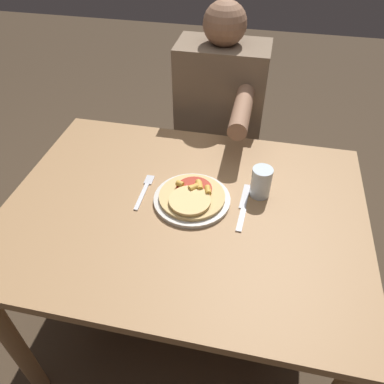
{
  "coord_description": "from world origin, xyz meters",
  "views": [
    {
      "loc": [
        0.21,
        -0.84,
        1.62
      ],
      "look_at": [
        0.02,
        0.03,
        0.81
      ],
      "focal_mm": 35.0,
      "sensor_mm": 36.0,
      "label": 1
    }
  ],
  "objects": [
    {
      "name": "knife",
      "position": [
        0.19,
        0.04,
        0.77
      ],
      "size": [
        0.03,
        0.22,
        0.0
      ],
      "color": "silver",
      "rests_on": "dining_table"
    },
    {
      "name": "dining_table",
      "position": [
        0.0,
        0.0,
        0.66
      ],
      "size": [
        1.16,
        0.87,
        0.77
      ],
      "color": "#9E754C",
      "rests_on": "ground_plane"
    },
    {
      "name": "ground_plane",
      "position": [
        0.0,
        0.0,
        0.0
      ],
      "size": [
        8.0,
        8.0,
        0.0
      ],
      "primitive_type": "plane",
      "color": "#423323"
    },
    {
      "name": "fork",
      "position": [
        -0.15,
        0.05,
        0.77
      ],
      "size": [
        0.03,
        0.18,
        0.0
      ],
      "color": "silver",
      "rests_on": "dining_table"
    },
    {
      "name": "pizza",
      "position": [
        0.02,
        0.03,
        0.8
      ],
      "size": [
        0.22,
        0.22,
        0.04
      ],
      "color": "tan",
      "rests_on": "plate"
    },
    {
      "name": "person_diner",
      "position": [
        0.02,
        0.66,
        0.71
      ],
      "size": [
        0.38,
        0.52,
        1.22
      ],
      "color": "#2D2D38",
      "rests_on": "ground_plane"
    },
    {
      "name": "plate",
      "position": [
        0.02,
        0.03,
        0.78
      ],
      "size": [
        0.25,
        0.25,
        0.01
      ],
      "color": "beige",
      "rests_on": "dining_table"
    },
    {
      "name": "drinking_glass",
      "position": [
        0.23,
        0.11,
        0.82
      ],
      "size": [
        0.07,
        0.07,
        0.11
      ],
      "color": "silver",
      "rests_on": "dining_table"
    }
  ]
}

